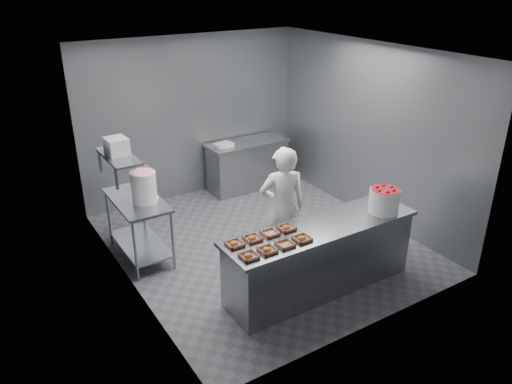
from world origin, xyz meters
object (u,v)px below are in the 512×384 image
Objects in this scene: tray_6 at (270,233)px; glaze_bucket at (144,186)px; tray_4 at (235,244)px; strawberry_tub at (384,200)px; back_counter at (247,165)px; tray_0 at (249,256)px; tray_3 at (302,238)px; prep_table at (138,219)px; service_counter at (320,257)px; tray_1 at (267,250)px; tray_7 at (287,228)px; tray_2 at (285,244)px; worker at (282,208)px; tray_5 at (253,238)px; appliance at (117,146)px.

tray_6 is 0.36× the size of glaze_bucket.
strawberry_tub is (2.05, -0.27, 0.15)m from tray_4.
tray_0 reaches higher than back_counter.
tray_3 is 2.29m from glaze_bucket.
service_counter is at bearing -49.76° from prep_table.
tray_7 is at bearing 32.79° from tray_1.
strawberry_tub is at bearing -38.80° from prep_table.
prep_table is 0.55m from glaze_bucket.
tray_2 is (0.24, 0.00, -0.00)m from tray_1.
tray_4 is 1.22m from worker.
tray_2 is at bearing -51.84° from tray_5.
strawberry_tub reaches higher than prep_table.
tray_4 reaches higher than back_counter.
worker reaches higher than service_counter.
glaze_bucket is at bearing 120.38° from tray_3.
strawberry_tub is at bearing -37.76° from glaze_bucket.
strawberry_tub reaches higher than tray_1.
tray_1 is (0.75, -2.10, 0.33)m from prep_table.
service_counter is 2.56m from prep_table.
tray_3 is 0.11× the size of worker.
tray_0 is 0.64× the size of appliance.
tray_4 is at bearing -180.00° from tray_6.
back_counter is at bearing 90.23° from strawberry_tub.
glaze_bucket is at bearing 124.82° from tray_7.
appliance is at bearing 116.67° from tray_5.
strawberry_tub is (2.56, -2.06, 0.48)m from prep_table.
tray_7 is 0.36× the size of glaze_bucket.
tray_1 is 2.45m from appliance.
tray_1 is at bearing -52.19° from tray_4.
back_counter is 3.77m from tray_2.
tray_1 is 0.31m from tray_5.
tray_7 is (0.72, 0.00, 0.00)m from tray_4.
tray_7 is at bearing 78.24° from worker.
prep_table is at bearing 109.65° from tray_1.
tray_7 is (0.72, 0.31, 0.00)m from tray_0.
worker reaches higher than strawberry_tub.
back_counter is at bearing 63.32° from tray_6.
worker reaches higher than prep_table.
tray_7 is 0.64× the size of appliance.
glaze_bucket is (-0.92, 1.66, 0.20)m from tray_6.
appliance is (-0.17, 0.04, 1.08)m from prep_table.
strawberry_tub is at bearing 1.58° from tray_2.
appliance reaches higher than worker.
worker is (1.07, 0.59, -0.07)m from tray_4.
worker is 1.32m from strawberry_tub.
service_counter is at bearing 13.27° from tray_2.
tray_3 is at bearing -59.62° from glaze_bucket.
strawberry_tub is (1.81, 0.04, 0.15)m from tray_1.
tray_4 is 0.24m from tray_5.
back_counter is 3.88m from tray_1.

